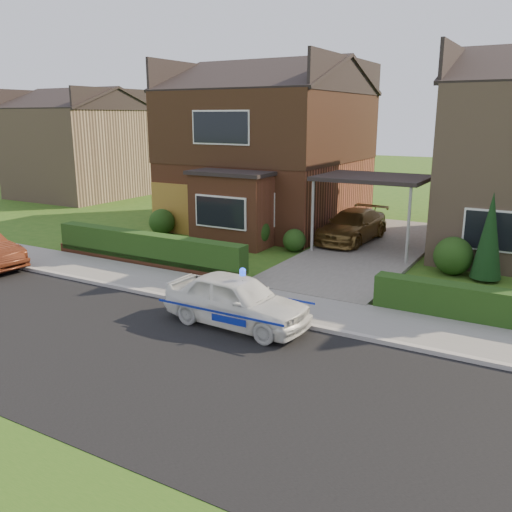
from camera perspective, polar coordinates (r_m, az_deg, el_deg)
The scene contains 21 objects.
ground at distance 10.99m, azimuth -6.90°, elevation -11.69°, with size 120.00×120.00×0.00m, color #2A5316.
road at distance 10.99m, azimuth -6.90°, elevation -11.69°, with size 60.00×6.00×0.02m, color black.
kerb at distance 13.32m, azimuth 0.97°, elevation -6.48°, with size 60.00×0.16×0.12m, color #9E9993.
sidewalk at distance 14.19m, azimuth 3.03°, elevation -5.19°, with size 60.00×2.00×0.10m, color slate.
driveway at distance 20.34m, azimuth 11.86°, elevation 0.65°, with size 3.80×12.00×0.12m, color #666059.
house_left at distance 24.75m, azimuth 1.44°, elevation 12.17°, with size 7.50×9.53×7.25m.
carport_link at distance 19.85m, azimuth 12.21°, elevation 7.92°, with size 3.80×3.00×2.77m.
garage_door at distance 23.11m, azimuth -8.72°, elevation 4.95°, with size 2.20×0.10×2.10m, color olive.
dwarf_wall at distance 18.26m, azimuth -11.65°, elevation -0.54°, with size 7.70×0.25×0.36m, color brown.
hedge_left at distance 18.41m, azimuth -11.31°, elevation -0.97°, with size 7.50×0.55×0.90m, color #183510.
shrub_left_far at distance 23.00m, azimuth -9.88°, elevation 3.57°, with size 1.08×1.08×1.08m, color #183510.
shrub_left_mid at distance 20.28m, azimuth -0.38°, elevation 2.66°, with size 1.32×1.32×1.32m, color #183510.
shrub_left_near at distance 19.85m, azimuth 4.05°, elevation 1.66°, with size 0.84×0.84×0.84m, color #183510.
shrub_right_near at distance 17.97m, azimuth 20.04°, elevation 0.01°, with size 1.20×1.20×1.20m, color #183510.
conifer_a at distance 17.50m, azimuth 23.34°, elevation 1.68°, with size 0.90×0.90×2.60m, color black.
neighbour_left at distance 35.34m, azimuth -17.89°, elevation 10.24°, with size 6.50×7.00×5.20m, color #917359.
police_car at distance 12.80m, azimuth -2.07°, elevation -4.72°, with size 3.33×3.70×1.40m.
driveway_car at distance 21.30m, azimuth 10.12°, elevation 3.16°, with size 1.66×4.09×1.19m, color brown.
potted_plant_a at distance 20.07m, azimuth -14.06°, elevation 1.28°, with size 0.40×0.27×0.76m, color gray.
potted_plant_b at distance 19.12m, azimuth -9.19°, elevation 0.93°, with size 0.35×0.44×0.79m, color gray.
potted_plant_c at distance 18.05m, azimuth -2.92°, elevation 0.23°, with size 0.42×0.42×0.76m, color gray.
Camera 1 is at (5.99, -7.84, 4.84)m, focal length 38.00 mm.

